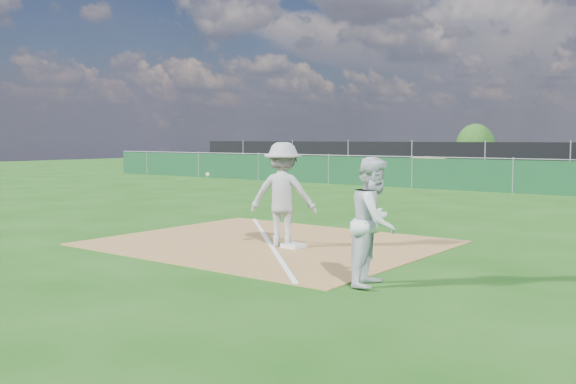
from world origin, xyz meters
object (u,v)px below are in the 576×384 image
object	(u,v)px
first_base	(294,245)
runner	(374,222)
car_mid	(559,162)
car_left	(471,159)
play_at_first	(283,195)
tree_left	(475,145)

from	to	relation	value
first_base	runner	distance (m)	3.19
first_base	car_mid	distance (m)	26.84
first_base	car_left	distance (m)	28.04
runner	car_left	distance (m)	30.38
first_base	play_at_first	xyz separation A→B (m)	(-0.24, -0.01, 0.91)
car_mid	play_at_first	bearing A→B (deg)	-158.15
play_at_first	tree_left	size ratio (longest dim) A/B	0.92
play_at_first	car_left	bearing A→B (deg)	104.71
car_left	tree_left	distance (m)	5.10
runner	tree_left	xyz separation A→B (m)	(-11.56, 33.50, 0.64)
play_at_first	car_mid	distance (m)	26.82
play_at_first	car_left	distance (m)	27.98
runner	play_at_first	bearing A→B (deg)	47.51
car_left	car_mid	size ratio (longest dim) A/B	1.08
tree_left	play_at_first	bearing A→B (deg)	-74.68
car_left	runner	bearing A→B (deg)	179.98
car_left	tree_left	size ratio (longest dim) A/B	1.58
car_mid	tree_left	bearing A→B (deg)	69.60
play_at_first	runner	xyz separation A→B (m)	(2.83, -1.65, -0.10)
runner	car_left	xyz separation A→B (m)	(-9.94, 28.71, -0.07)
first_base	car_left	size ratio (longest dim) A/B	0.07
runner	tree_left	world-z (taller)	tree_left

